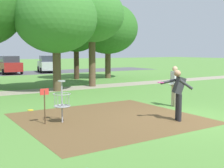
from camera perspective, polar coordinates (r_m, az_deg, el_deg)
ground_plane at (r=10.46m, az=14.42°, el=-6.69°), size 160.00×160.00×0.00m
dirt_tee_pad at (r=10.29m, az=-0.56°, el=-6.67°), size 5.86×5.47×0.01m
disc_golf_basket at (r=9.68m, az=-10.07°, el=-3.07°), size 0.98×0.58×1.39m
player_foreground_watching at (r=12.62m, az=12.06°, el=0.06°), size 0.44×0.49×1.71m
player_throwing at (r=10.03m, az=12.77°, el=-1.47°), size 0.88×0.89×1.71m
frisbee_near_basket at (r=12.10m, az=-15.56°, el=-4.90°), size 0.23×0.23×0.02m
tree_near_left at (r=17.52m, az=-10.86°, el=12.48°), size 4.77×4.77×6.26m
tree_near_right at (r=25.55m, az=-0.81°, el=10.75°), size 5.14×5.14×6.47m
tree_mid_left at (r=24.78m, az=-7.00°, el=9.80°), size 3.70×3.70×5.42m
tree_far_right at (r=19.64m, az=-3.95°, el=13.22°), size 4.22×4.22×6.50m
parking_lot_strip at (r=32.64m, az=-19.41°, el=1.94°), size 36.00×6.00×0.01m
parked_car_center_left at (r=32.19m, az=-19.26°, el=3.53°), size 2.16×4.30×1.84m
parked_car_center_right at (r=33.44m, az=-12.39°, el=3.83°), size 2.67×4.49×1.84m
gravel_path at (r=18.57m, az=-8.65°, el=-0.88°), size 40.00×1.87×0.00m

